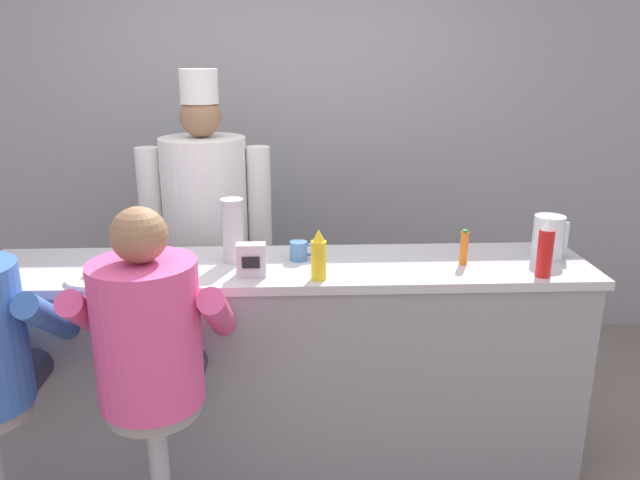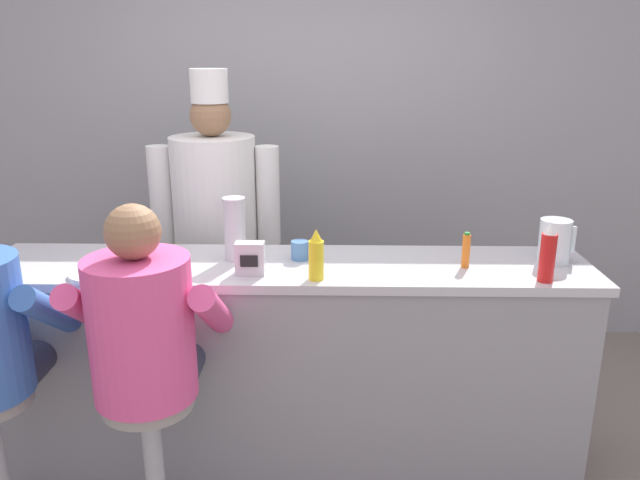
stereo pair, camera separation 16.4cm
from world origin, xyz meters
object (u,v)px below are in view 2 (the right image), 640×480
at_px(mustard_bottle_yellow, 316,256).
at_px(napkin_dispenser_chrome, 250,258).
at_px(cook_in_whites_near, 216,222).
at_px(ketchup_bottle_red, 548,254).
at_px(cereal_bowl, 167,266).
at_px(hot_sauce_bottle_orange, 466,251).
at_px(breakfast_plate, 99,272).
at_px(diner_seated_pink, 145,338).
at_px(coffee_mug_blue, 301,250).
at_px(water_pitcher_clear, 555,241).
at_px(cup_stack_steel, 235,229).

xyz_separation_m(mustard_bottle_yellow, napkin_dispenser_chrome, (-0.28, 0.06, -0.03)).
bearing_deg(cook_in_whites_near, napkin_dispenser_chrome, -70.49).
bearing_deg(napkin_dispenser_chrome, ketchup_bottle_red, -2.78).
height_order(cereal_bowl, cook_in_whites_near, cook_in_whites_near).
bearing_deg(hot_sauce_bottle_orange, breakfast_plate, -175.01).
bearing_deg(diner_seated_pink, napkin_dispenser_chrome, 46.39).
bearing_deg(diner_seated_pink, coffee_mug_blue, 45.58).
relative_size(breakfast_plate, napkin_dispenser_chrome, 1.74).
distance_m(water_pitcher_clear, diner_seated_pink, 1.80).
bearing_deg(coffee_mug_blue, cup_stack_steel, -178.60).
distance_m(hot_sauce_bottle_orange, water_pitcher_clear, 0.42).
bearing_deg(cup_stack_steel, cook_in_whites_near, 107.69).
height_order(cup_stack_steel, diner_seated_pink, diner_seated_pink).
bearing_deg(coffee_mug_blue, napkin_dispenser_chrome, -135.88).
xyz_separation_m(napkin_dispenser_chrome, cook_in_whites_near, (-0.31, 0.86, -0.08)).
bearing_deg(napkin_dispenser_chrome, cereal_bowl, 177.27).
distance_m(water_pitcher_clear, cook_in_whites_near, 1.79).
distance_m(ketchup_bottle_red, napkin_dispenser_chrome, 1.24).
bearing_deg(breakfast_plate, mustard_bottle_yellow, -1.49).
bearing_deg(coffee_mug_blue, cereal_bowl, -162.27).
xyz_separation_m(ketchup_bottle_red, diner_seated_pink, (-1.59, -0.31, -0.24)).
bearing_deg(water_pitcher_clear, mustard_bottle_yellow, -167.38).
relative_size(ketchup_bottle_red, cereal_bowl, 1.63).
xyz_separation_m(water_pitcher_clear, diner_seated_pink, (-1.70, -0.56, -0.22)).
bearing_deg(hot_sauce_bottle_orange, water_pitcher_clear, 10.51).
relative_size(breakfast_plate, cook_in_whites_near, 0.13).
bearing_deg(cereal_bowl, water_pitcher_clear, 5.50).
distance_m(hot_sauce_bottle_orange, breakfast_plate, 1.59).
xyz_separation_m(cup_stack_steel, diner_seated_pink, (-0.26, -0.57, -0.27)).
bearing_deg(cereal_bowl, napkin_dispenser_chrome, -2.73).
height_order(ketchup_bottle_red, hot_sauce_bottle_orange, ketchup_bottle_red).
bearing_deg(ketchup_bottle_red, breakfast_plate, 179.14).
xyz_separation_m(napkin_dispenser_chrome, diner_seated_pink, (-0.36, -0.37, -0.19)).
height_order(coffee_mug_blue, cup_stack_steel, cup_stack_steel).
bearing_deg(cook_in_whites_near, diner_seated_pink, -92.34).
relative_size(water_pitcher_clear, cup_stack_steel, 0.68).
xyz_separation_m(mustard_bottle_yellow, coffee_mug_blue, (-0.08, 0.26, -0.06)).
xyz_separation_m(cup_stack_steel, napkin_dispenser_chrome, (0.09, -0.19, -0.07)).
distance_m(water_pitcher_clear, cereal_bowl, 1.72).
xyz_separation_m(mustard_bottle_yellow, breakfast_plate, (-0.93, 0.02, -0.09)).
distance_m(ketchup_bottle_red, coffee_mug_blue, 1.06).
bearing_deg(cup_stack_steel, breakfast_plate, -157.89).
bearing_deg(mustard_bottle_yellow, ketchup_bottle_red, -0.25).
xyz_separation_m(mustard_bottle_yellow, water_pitcher_clear, (1.06, 0.24, -0.00)).
xyz_separation_m(coffee_mug_blue, cook_in_whites_near, (-0.51, 0.66, -0.05)).
bearing_deg(breakfast_plate, diner_seated_pink, -49.97).
bearing_deg(breakfast_plate, coffee_mug_blue, 15.24).
height_order(ketchup_bottle_red, breakfast_plate, ketchup_bottle_red).
distance_m(mustard_bottle_yellow, water_pitcher_clear, 1.09).
bearing_deg(breakfast_plate, hot_sauce_bottle_orange, 4.99).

